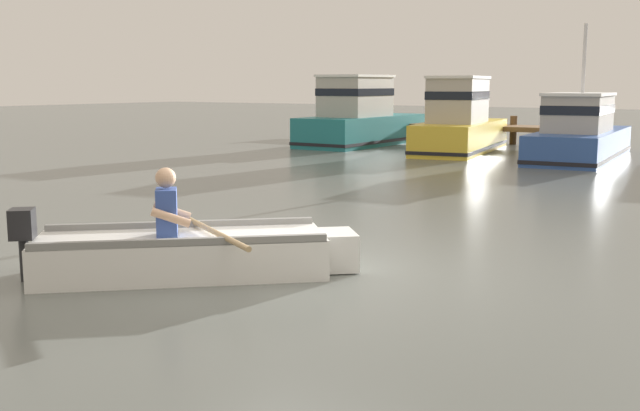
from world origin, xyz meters
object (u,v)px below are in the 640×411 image
Objects in this scene: moored_boat_yellow at (460,124)px; moored_boat_blue at (580,135)px; rowboat_with_person at (188,252)px; moored_boat_teal at (360,119)px.

moored_boat_blue is (3.69, -0.27, -0.17)m from moored_boat_yellow.
rowboat_with_person is 0.48× the size of moored_boat_blue.
moored_boat_blue is at bearing -4.23° from moored_boat_yellow.
moored_boat_teal is 0.89× the size of moored_boat_blue.
moored_boat_yellow reaches higher than rowboat_with_person.
moored_boat_yellow is at bearing -10.53° from moored_boat_teal.
moored_boat_teal reaches higher than rowboat_with_person.
moored_boat_yellow is 0.91× the size of moored_boat_blue.
moored_boat_teal is at bearing 172.48° from moored_boat_blue.
moored_boat_yellow is at bearing 175.77° from moored_boat_blue.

